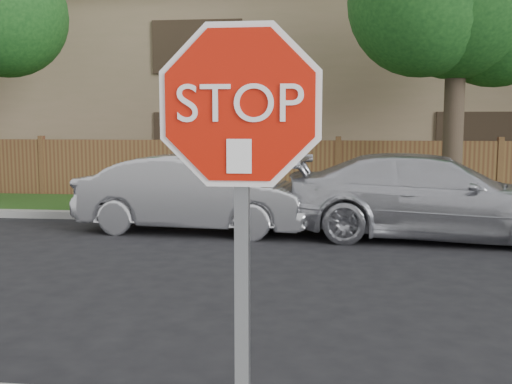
# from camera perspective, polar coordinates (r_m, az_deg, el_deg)

# --- Properties ---
(far_curb) EXTENTS (70.00, 0.30, 0.15)m
(far_curb) POSITION_cam_1_polar(r_m,az_deg,el_deg) (12.41, 8.01, -2.64)
(far_curb) COLOR gray
(far_curb) RESTS_ON ground
(grass_strip) EXTENTS (70.00, 3.00, 0.12)m
(grass_strip) POSITION_cam_1_polar(r_m,az_deg,el_deg) (14.05, 7.87, -1.61)
(grass_strip) COLOR #1E4714
(grass_strip) RESTS_ON ground
(fence) EXTENTS (70.00, 0.12, 1.60)m
(fence) POSITION_cam_1_polar(r_m,az_deg,el_deg) (15.55, 7.80, 1.94)
(fence) COLOR brown
(fence) RESTS_ON ground
(apartment_building) EXTENTS (35.20, 9.20, 7.20)m
(apartment_building) POSITION_cam_1_polar(r_m,az_deg,el_deg) (21.15, 7.66, 10.59)
(apartment_building) COLOR #8B7956
(apartment_building) RESTS_ON ground
(stop_sign) EXTENTS (1.01, 0.13, 2.55)m
(stop_sign) POSITION_cam_1_polar(r_m,az_deg,el_deg) (2.66, -1.47, 1.32)
(stop_sign) COLOR gray
(stop_sign) RESTS_ON sidewalk_near
(sedan_left) EXTENTS (4.49, 1.89, 1.44)m
(sedan_left) POSITION_cam_1_polar(r_m,az_deg,el_deg) (11.37, -5.82, -0.17)
(sedan_left) COLOR #BABBBF
(sedan_left) RESTS_ON ground
(sedan_right) EXTENTS (5.37, 2.61, 1.51)m
(sedan_right) POSITION_cam_1_polar(r_m,az_deg,el_deg) (11.09, 16.42, -0.42)
(sedan_right) COLOR silver
(sedan_right) RESTS_ON ground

